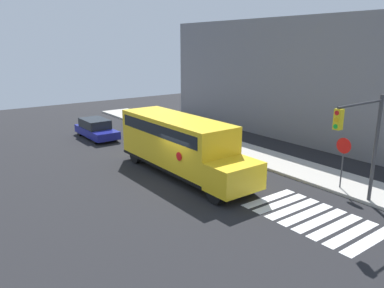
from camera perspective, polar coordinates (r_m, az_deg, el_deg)
The scene contains 8 objects.
ground_plane at distance 19.69m, azimuth -1.18°, elevation -5.93°, with size 60.00×60.00×0.00m, color black.
sidewalk_strip at distance 23.82m, azimuth 11.66°, elevation -2.29°, with size 44.00×3.00×0.15m.
building_backdrop at distance 28.12m, azimuth 21.14°, elevation 8.76°, with size 32.00×4.00×8.90m.
crosswalk_stripes at distance 16.78m, azimuth 17.96°, elevation -10.57°, with size 5.40×3.20×0.01m.
school_bus at distance 20.58m, azimuth -1.92°, elevation 0.24°, with size 9.63×2.57×3.14m.
parked_car at distance 29.70m, azimuth -14.41°, elevation 2.26°, with size 4.58×1.82×1.45m.
stop_sign at distance 19.56m, azimuth 22.01°, elevation -1.63°, with size 0.77×0.10×2.68m.
traffic_light at distance 17.17m, azimuth 24.67°, elevation 1.11°, with size 0.28×3.36×4.97m.
Camera 1 is at (14.98, -10.65, 7.05)m, focal length 35.00 mm.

